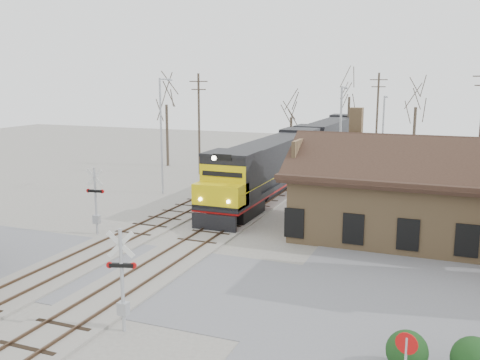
# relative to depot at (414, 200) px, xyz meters

# --- Properties ---
(ground) EXTENTS (140.00, 140.00, 0.00)m
(ground) POSITION_rel_depot_xyz_m (-11.99, -12.00, -2.41)
(ground) COLOR gray
(ground) RESTS_ON ground
(road) EXTENTS (60.00, 9.00, 0.03)m
(road) POSITION_rel_depot_xyz_m (-11.99, -12.00, -2.39)
(road) COLOR slate
(road) RESTS_ON ground
(track_main) EXTENTS (3.40, 90.00, 0.24)m
(track_main) POSITION_rel_depot_xyz_m (-11.99, 3.00, -2.34)
(track_main) COLOR gray
(track_main) RESTS_ON ground
(track_siding) EXTENTS (3.40, 90.00, 0.24)m
(track_siding) POSITION_rel_depot_xyz_m (-16.49, 3.00, -2.34)
(track_siding) COLOR gray
(track_siding) RESTS_ON ground
(depot) EXTENTS (15.20, 9.31, 7.90)m
(depot) POSITION_rel_depot_xyz_m (0.00, 0.00, 0.00)
(depot) COLOR #93734C
(depot) RESTS_ON ground
(locomotive_lead) EXTENTS (3.30, 22.12, 4.92)m
(locomotive_lead) POSITION_rel_depot_xyz_m (-11.99, 6.87, 0.18)
(locomotive_lead) COLOR black
(locomotive_lead) RESTS_ON ground
(locomotive_trailing) EXTENTS (3.30, 22.12, 4.65)m
(locomotive_trailing) POSITION_rel_depot_xyz_m (-11.99, 29.27, 0.18)
(locomotive_trailing) COLOR black
(locomotive_trailing) RESTS_ON ground
(crossbuck_near) EXTENTS (1.15, 0.44, 4.17)m
(crossbuck_near) POSITION_rel_depot_xyz_m (-9.57, -17.34, -0.46)
(crossbuck_near) COLOR #A5A8AD
(crossbuck_near) RESTS_ON ground
(crossbuck_far) EXTENTS (1.23, 0.32, 4.31)m
(crossbuck_far) POSITION_rel_depot_xyz_m (-18.71, -6.67, -0.40)
(crossbuck_far) COLOR #A5A8AD
(crossbuck_far) RESTS_ON ground
(do_not_enter_sign) EXTENTS (0.68, 0.20, 2.32)m
(do_not_enter_sign) POSITION_rel_depot_xyz_m (1.06, -18.24, -0.80)
(do_not_enter_sign) COLOR #A5A8AD
(do_not_enter_sign) RESTS_ON ground
(hedge_a) EXTENTS (1.41, 1.41, 1.41)m
(hedge_a) POSITION_rel_depot_xyz_m (0.98, -16.24, -1.70)
(hedge_a) COLOR black
(hedge_a) RESTS_ON ground
(hedge_b) EXTENTS (1.49, 1.49, 1.49)m
(hedge_b) POSITION_rel_depot_xyz_m (3.06, -16.09, -1.66)
(hedge_b) COLOR black
(hedge_b) RESTS_ON ground
(streetlight_a) EXTENTS (0.25, 2.04, 9.80)m
(streetlight_a) POSITION_rel_depot_xyz_m (-20.96, 5.70, 3.04)
(streetlight_a) COLOR #A5A8AD
(streetlight_a) RESTS_ON ground
(streetlight_b) EXTENTS (0.25, 2.04, 9.16)m
(streetlight_b) POSITION_rel_depot_xyz_m (-6.49, 9.26, 2.71)
(streetlight_b) COLOR #A5A8AD
(streetlight_b) RESTS_ON ground
(streetlight_c) EXTENTS (0.25, 2.04, 8.11)m
(streetlight_c) POSITION_rel_depot_xyz_m (-4.45, 20.20, 2.18)
(streetlight_c) COLOR #A5A8AD
(streetlight_c) RESTS_ON ground
(utility_pole_a) EXTENTS (2.00, 0.24, 10.26)m
(utility_pole_a) POSITION_rel_depot_xyz_m (-22.19, 15.36, 2.95)
(utility_pole_a) COLOR #382D23
(utility_pole_a) RESTS_ON ground
(utility_pole_b) EXTENTS (2.00, 0.24, 10.41)m
(utility_pole_b) POSITION_rel_depot_xyz_m (-6.38, 30.18, 3.03)
(utility_pole_b) COLOR #382D23
(utility_pole_b) RESTS_ON ground
(tree_a) EXTENTS (4.60, 4.60, 11.26)m
(tree_a) POSITION_rel_depot_xyz_m (-27.92, 18.89, 5.62)
(tree_a) COLOR #382D23
(tree_a) RESTS_ON ground
(tree_b) EXTENTS (3.46, 3.46, 8.48)m
(tree_b) POSITION_rel_depot_xyz_m (-16.04, 27.71, 3.62)
(tree_b) COLOR #382D23
(tree_b) RESTS_ON ground
(tree_c) EXTENTS (4.92, 4.92, 12.05)m
(tree_c) POSITION_rel_depot_xyz_m (-10.99, 37.29, 6.18)
(tree_c) COLOR #382D23
(tree_c) RESTS_ON ground
(tree_d) EXTENTS (4.47, 4.47, 10.95)m
(tree_d) POSITION_rel_depot_xyz_m (-1.99, 27.43, 5.39)
(tree_d) COLOR #382D23
(tree_d) RESTS_ON ground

